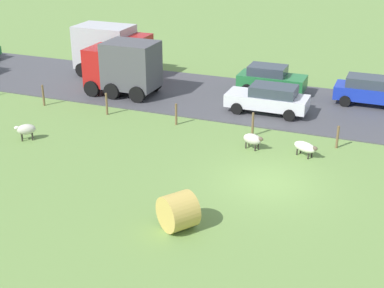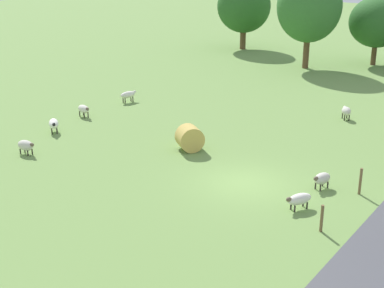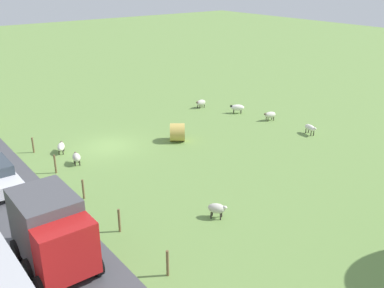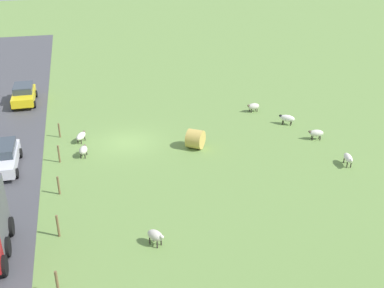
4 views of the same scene
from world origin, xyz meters
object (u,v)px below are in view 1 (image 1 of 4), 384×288
Objects in this scene: truck_0 at (123,66)px; car_0 at (271,79)px; sheep_5 at (26,129)px; sheep_0 at (305,147)px; car_1 at (370,90)px; sheep_2 at (253,139)px; car_6 at (269,98)px; hay_bale_0 at (178,211)px; truck_1 at (112,49)px.

car_0 is at bearing -66.85° from truck_0.
truck_0 is (8.11, -1.14, 1.24)m from sheep_5.
car_1 is (8.43, -2.10, 0.45)m from sheep_0.
car_0 is (8.56, 3.77, 0.46)m from sheep_0.
truck_0 is at bearing 61.84° from sheep_2.
car_0 is 3.66m from car_6.
car_6 is at bearing -0.20° from hay_bale_0.
sheep_0 is 0.26× the size of truck_1.
car_0 is at bearing 88.75° from car_1.
sheep_2 is 0.81× the size of hay_bale_0.
hay_bale_0 is 0.33× the size of car_0.
truck_1 is (11.52, 1.55, 1.29)m from sheep_5.
car_6 is (4.98, 3.00, 0.42)m from sheep_0.
truck_0 reaches higher than car_0.
car_1 is (-0.02, -16.80, -0.93)m from truck_1.
truck_1 reaches higher than car_6.
car_0 is (0.11, -10.93, -0.91)m from truck_1.
sheep_5 is 0.25× the size of car_1.
sheep_0 is at bearing -156.23° from car_0.
sheep_5 is at bearing 127.03° from car_1.
car_0 is (11.63, -9.38, 0.37)m from sheep_5.
car_6 is at bearing 124.13° from car_1.
sheep_5 is 0.23× the size of car_6.
truck_1 is (16.26, 11.66, 1.16)m from hay_bale_0.
truck_0 is 1.04× the size of car_1.
car_6 reaches higher than sheep_0.
car_6 is (-3.58, -0.77, -0.04)m from car_0.
car_0 reaches higher than hay_bale_0.
truck_1 is (3.41, 2.69, 0.05)m from truck_0.
truck_0 is 4.35m from truck_1.
car_6 reaches higher than sheep_5.
sheep_2 is at bearing -118.16° from truck_0.
car_0 is 5.87m from car_1.
car_6 is at bearing 5.85° from sheep_2.
car_0 is 0.91× the size of car_6.
car_1 is 0.91× the size of car_6.
truck_1 reaches higher than car_1.
sheep_0 is at bearing -148.96° from car_6.
car_1 is at bearing -28.31° from sheep_2.
sheep_5 is (-3.07, 13.15, 0.09)m from sheep_0.
car_6 reaches higher than sheep_2.
truck_1 reaches higher than truck_0.
truck_1 reaches higher than hay_bale_0.
car_0 is (3.52, -8.24, -0.86)m from truck_0.
car_6 is at bearing -106.51° from truck_1.
sheep_0 is at bearing -76.84° from sheep_5.
car_0 is at bearing 2.56° from hay_bale_0.
car_1 is (3.40, -14.11, -0.87)m from truck_0.
car_0 is (16.37, 0.73, 0.24)m from hay_bale_0.
truck_0 is at bearing -141.74° from truck_1.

